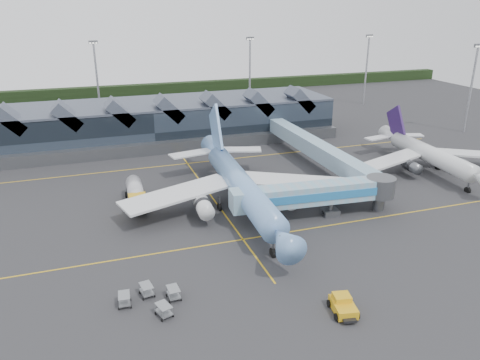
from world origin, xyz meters
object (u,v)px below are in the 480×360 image
object	(u,v)px
jet_bridge	(325,193)
pushback_tug	(343,306)
fuel_truck	(136,193)
main_airliner	(239,183)
regional_jet	(428,153)

from	to	relation	value
jet_bridge	pushback_tug	bearing A→B (deg)	-108.86
fuel_truck	pushback_tug	distance (m)	41.35
main_airliner	regional_jet	size ratio (longest dim) A/B	1.38
regional_jet	fuel_truck	size ratio (longest dim) A/B	2.96
regional_jet	fuel_truck	xyz separation A→B (m)	(-57.85, 1.65, -1.51)
main_airliner	regional_jet	xyz separation A→B (m)	(41.76, 5.17, -0.70)
main_airliner	pushback_tug	distance (m)	30.73
main_airliner	jet_bridge	distance (m)	13.87
regional_jet	main_airliner	bearing A→B (deg)	-169.44
main_airliner	fuel_truck	world-z (taller)	main_airliner
pushback_tug	fuel_truck	bearing A→B (deg)	126.28
fuel_truck	pushback_tug	world-z (taller)	fuel_truck
main_airliner	jet_bridge	world-z (taller)	main_airliner
fuel_truck	main_airliner	bearing A→B (deg)	-20.73
jet_bridge	fuel_truck	size ratio (longest dim) A/B	2.45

